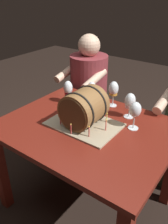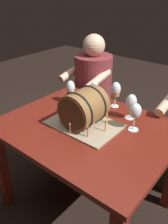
# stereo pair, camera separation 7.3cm
# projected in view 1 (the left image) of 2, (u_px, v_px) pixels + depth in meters

# --- Properties ---
(ground_plane) EXTENTS (8.00, 8.00, 0.00)m
(ground_plane) POSITION_uv_depth(u_px,v_px,m) (87.00, 202.00, 1.93)
(ground_plane) COLOR black
(dining_table) EXTENTS (1.14, 0.90, 0.74)m
(dining_table) POSITION_uv_depth(u_px,v_px,m) (87.00, 140.00, 1.64)
(dining_table) COLOR maroon
(dining_table) RESTS_ON ground
(barrel_cake) EXTENTS (0.47, 0.33, 0.26)m
(barrel_cake) POSITION_uv_depth(u_px,v_px,m) (84.00, 109.00, 1.53)
(barrel_cake) COLOR tan
(barrel_cake) RESTS_ON dining_table
(wine_glass_empty) EXTENTS (0.08, 0.08, 0.19)m
(wine_glass_empty) POSITION_uv_depth(u_px,v_px,m) (135.00, 110.00, 1.49)
(wine_glass_empty) COLOR white
(wine_glass_empty) RESTS_ON dining_table
(wine_glass_rose) EXTENTS (0.08, 0.08, 0.18)m
(wine_glass_rose) POSITION_uv_depth(u_px,v_px,m) (130.00, 102.00, 1.63)
(wine_glass_rose) COLOR white
(wine_glass_rose) RESTS_ON dining_table
(wine_glass_amber) EXTENTS (0.07, 0.07, 0.20)m
(wine_glass_amber) POSITION_uv_depth(u_px,v_px,m) (114.00, 90.00, 1.78)
(wine_glass_amber) COLOR white
(wine_glass_amber) RESTS_ON dining_table
(wine_glass_red) EXTENTS (0.07, 0.07, 0.18)m
(wine_glass_red) POSITION_uv_depth(u_px,v_px,m) (68.00, 89.00, 1.84)
(wine_glass_red) COLOR white
(wine_glass_red) RESTS_ON dining_table
(wine_glass_white) EXTENTS (0.06, 0.06, 0.17)m
(wine_glass_white) POSITION_uv_depth(u_px,v_px,m) (92.00, 88.00, 1.87)
(wine_glass_white) COLOR white
(wine_glass_white) RESTS_ON dining_table
(person_seated_left) EXTENTS (0.40, 0.48, 1.19)m
(person_seated_left) POSITION_uv_depth(u_px,v_px,m) (88.00, 98.00, 2.38)
(person_seated_left) COLOR #4C1B1E
(person_seated_left) RESTS_ON ground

